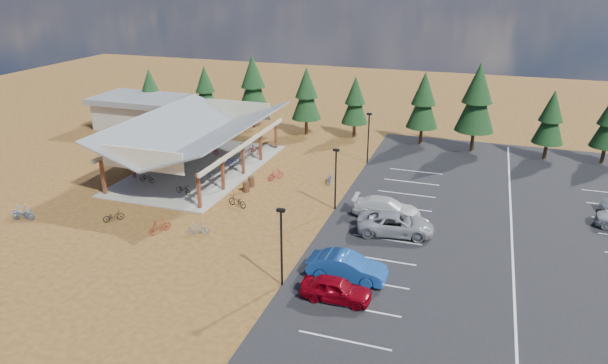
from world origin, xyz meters
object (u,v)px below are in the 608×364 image
at_px(bike_4, 183,189).
at_px(trash_bin_1, 251,182).
at_px(bike_14, 330,178).
at_px(car_3, 386,208).
at_px(bike_2, 187,151).
at_px(bike_6, 236,160).
at_px(bike_1, 167,166).
at_px(bike_10, 23,215).
at_px(bike_7, 255,150).
at_px(bike_5, 204,174).
at_px(lamp_post_0, 281,242).
at_px(bike_9, 21,210).
at_px(bike_3, 211,150).
at_px(outbuilding, 141,112).
at_px(bike_12, 113,216).
at_px(lamp_post_1, 336,175).
at_px(bike_0, 147,178).
at_px(bike_13, 199,228).
at_px(lamp_post_2, 368,134).
at_px(trash_bin_0, 246,187).
at_px(bike_15, 275,174).
at_px(car_0, 336,289).
at_px(bike_11, 160,226).
at_px(car_2, 396,224).
at_px(bike_16, 237,201).
at_px(bike_pavilion, 198,131).
at_px(car_1, 347,267).

bearing_deg(bike_4, trash_bin_1, -36.19).
relative_size(bike_14, car_3, 0.32).
height_order(bike_2, bike_6, bike_6).
bearing_deg(bike_1, bike_10, 168.12).
relative_size(bike_4, bike_7, 0.98).
bearing_deg(bike_5, bike_6, -25.83).
height_order(lamp_post_0, bike_1, lamp_post_0).
bearing_deg(bike_4, bike_9, 142.83).
xyz_separation_m(bike_3, bike_14, (14.00, -3.69, -0.17)).
height_order(outbuilding, lamp_post_0, lamp_post_0).
relative_size(lamp_post_0, bike_2, 3.13).
relative_size(lamp_post_0, trash_bin_1, 5.71).
bearing_deg(bike_12, bike_14, -96.04).
relative_size(lamp_post_1, bike_0, 3.11).
bearing_deg(bike_13, lamp_post_2, 138.82).
height_order(bike_6, bike_9, bike_6).
distance_m(trash_bin_0, car_3, 12.65).
height_order(bike_4, bike_15, bike_15).
relative_size(bike_2, car_0, 0.39).
distance_m(bike_0, bike_13, 12.18).
xyz_separation_m(outbuilding, bike_6, (16.82, -8.92, -1.46)).
xyz_separation_m(bike_5, bike_15, (6.09, 2.40, -0.12)).
relative_size(trash_bin_1, bike_1, 0.50).
xyz_separation_m(lamp_post_1, bike_15, (-7.02, 4.69, -2.46)).
bearing_deg(bike_1, trash_bin_1, -85.35).
distance_m(bike_0, bike_1, 3.00).
relative_size(bike_7, bike_15, 1.00).
bearing_deg(bike_11, bike_15, 96.15).
distance_m(lamp_post_1, bike_4, 13.43).
distance_m(lamp_post_0, car_2, 10.83).
height_order(trash_bin_1, bike_0, bike_0).
height_order(bike_9, car_3, car_3).
bearing_deg(lamp_post_2, bike_5, -143.47).
bearing_deg(bike_14, lamp_post_1, -81.64).
xyz_separation_m(bike_10, bike_12, (6.69, 2.12, -0.04)).
distance_m(outbuilding, bike_5, 21.04).
bearing_deg(trash_bin_0, bike_13, -88.98).
relative_size(bike_10, car_0, 0.43).
height_order(bike_3, bike_16, bike_3).
xyz_separation_m(bike_pavilion, outbuilding, (-14.00, 11.00, -1.80)).
height_order(bike_13, car_2, car_2).
relative_size(lamp_post_0, bike_12, 3.19).
bearing_deg(car_1, bike_12, 83.93).
height_order(bike_pavilion, bike_4, bike_pavilion).
bearing_deg(bike_16, bike_2, -115.77).
xyz_separation_m(bike_10, car_1, (25.85, -0.28, 0.39)).
bearing_deg(outbuilding, bike_9, -76.67).
bearing_deg(car_1, bike_16, 55.94).
xyz_separation_m(car_2, car_3, (-1.19, 2.68, -0.01)).
height_order(trash_bin_0, bike_1, bike_1).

